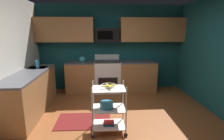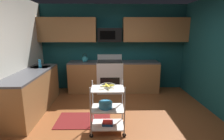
{
  "view_description": "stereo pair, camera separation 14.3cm",
  "coord_description": "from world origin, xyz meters",
  "px_view_note": "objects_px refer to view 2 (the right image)",
  "views": [
    {
      "loc": [
        -0.31,
        -3.07,
        1.82
      ],
      "look_at": [
        -0.09,
        0.36,
        1.05
      ],
      "focal_mm": 28.12,
      "sensor_mm": 36.0,
      "label": 1
    },
    {
      "loc": [
        -0.17,
        -3.08,
        1.82
      ],
      "look_at": [
        -0.09,
        0.36,
        1.05
      ],
      "focal_mm": 28.12,
      "sensor_mm": 36.0,
      "label": 2
    }
  ],
  "objects_px": {
    "rolling_cart": "(108,108)",
    "mixing_bowl_large": "(106,105)",
    "dish_soap_bottle": "(40,64)",
    "oven_range": "(110,76)",
    "microwave": "(110,35)",
    "kettle": "(85,59)",
    "book_stack": "(108,123)",
    "fruit_bowl": "(108,86)"
  },
  "relations": [
    {
      "from": "oven_range",
      "to": "kettle",
      "type": "distance_m",
      "value": 0.9
    },
    {
      "from": "book_stack",
      "to": "rolling_cart",
      "type": "bearing_deg",
      "value": 180.0
    },
    {
      "from": "oven_range",
      "to": "microwave",
      "type": "xyz_separation_m",
      "value": [
        -0.0,
        0.1,
        1.22
      ]
    },
    {
      "from": "oven_range",
      "to": "dish_soap_bottle",
      "type": "bearing_deg",
      "value": -153.94
    },
    {
      "from": "kettle",
      "to": "dish_soap_bottle",
      "type": "bearing_deg",
      "value": -139.81
    },
    {
      "from": "book_stack",
      "to": "dish_soap_bottle",
      "type": "relative_size",
      "value": 1.01
    },
    {
      "from": "oven_range",
      "to": "rolling_cart",
      "type": "height_order",
      "value": "oven_range"
    },
    {
      "from": "microwave",
      "to": "oven_range",
      "type": "bearing_deg",
      "value": -89.74
    },
    {
      "from": "fruit_bowl",
      "to": "book_stack",
      "type": "xyz_separation_m",
      "value": [
        -0.0,
        -0.0,
        -0.72
      ]
    },
    {
      "from": "mixing_bowl_large",
      "to": "microwave",
      "type": "bearing_deg",
      "value": 87.57
    },
    {
      "from": "oven_range",
      "to": "mixing_bowl_large",
      "type": "relative_size",
      "value": 4.37
    },
    {
      "from": "oven_range",
      "to": "fruit_bowl",
      "type": "xyz_separation_m",
      "value": [
        -0.06,
        -2.23,
        0.4
      ]
    },
    {
      "from": "rolling_cart",
      "to": "dish_soap_bottle",
      "type": "xyz_separation_m",
      "value": [
        -1.69,
        1.38,
        0.57
      ]
    },
    {
      "from": "book_stack",
      "to": "kettle",
      "type": "distance_m",
      "value": 2.48
    },
    {
      "from": "book_stack",
      "to": "mixing_bowl_large",
      "type": "bearing_deg",
      "value": 180.0
    },
    {
      "from": "microwave",
      "to": "rolling_cart",
      "type": "relative_size",
      "value": 0.77
    },
    {
      "from": "rolling_cart",
      "to": "mixing_bowl_large",
      "type": "height_order",
      "value": "rolling_cart"
    },
    {
      "from": "mixing_bowl_large",
      "to": "kettle",
      "type": "bearing_deg",
      "value": 106.05
    },
    {
      "from": "rolling_cart",
      "to": "dish_soap_bottle",
      "type": "relative_size",
      "value": 4.57
    },
    {
      "from": "microwave",
      "to": "book_stack",
      "type": "height_order",
      "value": "microwave"
    },
    {
      "from": "microwave",
      "to": "dish_soap_bottle",
      "type": "relative_size",
      "value": 3.5
    },
    {
      "from": "oven_range",
      "to": "rolling_cart",
      "type": "distance_m",
      "value": 2.24
    },
    {
      "from": "rolling_cart",
      "to": "mixing_bowl_large",
      "type": "xyz_separation_m",
      "value": [
        -0.04,
        0.0,
        0.06
      ]
    },
    {
      "from": "microwave",
      "to": "dish_soap_bottle",
      "type": "xyz_separation_m",
      "value": [
        -1.75,
        -0.96,
        -0.68
      ]
    },
    {
      "from": "oven_range",
      "to": "book_stack",
      "type": "distance_m",
      "value": 2.26
    },
    {
      "from": "microwave",
      "to": "kettle",
      "type": "distance_m",
      "value": 1.03
    },
    {
      "from": "fruit_bowl",
      "to": "rolling_cart",
      "type": "bearing_deg",
      "value": -161.57
    },
    {
      "from": "oven_range",
      "to": "kettle",
      "type": "bearing_deg",
      "value": -179.7
    },
    {
      "from": "rolling_cart",
      "to": "dish_soap_bottle",
      "type": "distance_m",
      "value": 2.25
    },
    {
      "from": "mixing_bowl_large",
      "to": "fruit_bowl",
      "type": "bearing_deg",
      "value": 0.0
    },
    {
      "from": "oven_range",
      "to": "kettle",
      "type": "xyz_separation_m",
      "value": [
        -0.74,
        -0.0,
        0.52
      ]
    },
    {
      "from": "microwave",
      "to": "rolling_cart",
      "type": "xyz_separation_m",
      "value": [
        -0.06,
        -2.34,
        -1.25
      ]
    },
    {
      "from": "fruit_bowl",
      "to": "book_stack",
      "type": "height_order",
      "value": "fruit_bowl"
    },
    {
      "from": "kettle",
      "to": "oven_range",
      "type": "bearing_deg",
      "value": 0.3
    },
    {
      "from": "microwave",
      "to": "mixing_bowl_large",
      "type": "relative_size",
      "value": 2.78
    },
    {
      "from": "book_stack",
      "to": "kettle",
      "type": "xyz_separation_m",
      "value": [
        -0.68,
        2.23,
        0.84
      ]
    },
    {
      "from": "oven_range",
      "to": "microwave",
      "type": "relative_size",
      "value": 1.57
    },
    {
      "from": "rolling_cart",
      "to": "microwave",
      "type": "bearing_deg",
      "value": 88.49
    },
    {
      "from": "book_stack",
      "to": "dish_soap_bottle",
      "type": "distance_m",
      "value": 2.34
    },
    {
      "from": "rolling_cart",
      "to": "kettle",
      "type": "distance_m",
      "value": 2.39
    },
    {
      "from": "mixing_bowl_large",
      "to": "dish_soap_bottle",
      "type": "height_order",
      "value": "dish_soap_bottle"
    },
    {
      "from": "fruit_bowl",
      "to": "kettle",
      "type": "xyz_separation_m",
      "value": [
        -0.68,
        2.23,
        0.12
      ]
    }
  ]
}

